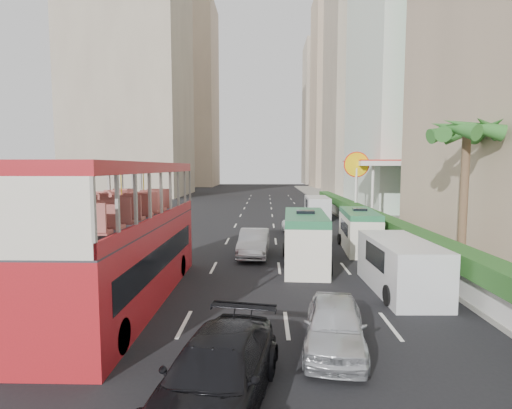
{
  "coord_description": "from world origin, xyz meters",
  "views": [
    {
      "loc": [
        -1.06,
        -13.99,
        4.9
      ],
      "look_at": [
        -1.5,
        4.0,
        3.2
      ],
      "focal_mm": 28.0,
      "sensor_mm": 36.0,
      "label": 1
    }
  ],
  "objects_px": {
    "panel_van_near": "(400,266)",
    "shell_station": "(386,190)",
    "panel_van_far": "(317,208)",
    "van_asset": "(299,235)",
    "double_decker_bus": "(128,233)",
    "car_silver_lane_b": "(334,349)",
    "minibus_far": "(359,230)",
    "car_silver_lane_a": "(254,256)",
    "palm_tree": "(464,201)",
    "car_black": "(217,408)",
    "minibus_near": "(305,240)"
  },
  "relations": [
    {
      "from": "car_silver_lane_b",
      "to": "minibus_far",
      "type": "bearing_deg",
      "value": 83.02
    },
    {
      "from": "minibus_far",
      "to": "palm_tree",
      "type": "bearing_deg",
      "value": -53.82
    },
    {
      "from": "car_black",
      "to": "panel_van_far",
      "type": "xyz_separation_m",
      "value": [
        5.9,
        30.41,
        1.02
      ]
    },
    {
      "from": "double_decker_bus",
      "to": "minibus_near",
      "type": "bearing_deg",
      "value": 38.92
    },
    {
      "from": "palm_tree",
      "to": "panel_van_near",
      "type": "bearing_deg",
      "value": -144.93
    },
    {
      "from": "van_asset",
      "to": "car_black",
      "type": "bearing_deg",
      "value": -105.8
    },
    {
      "from": "car_silver_lane_b",
      "to": "van_asset",
      "type": "bearing_deg",
      "value": 97.09
    },
    {
      "from": "panel_van_near",
      "to": "panel_van_far",
      "type": "relative_size",
      "value": 1.0
    },
    {
      "from": "car_silver_lane_b",
      "to": "double_decker_bus",
      "type": "bearing_deg",
      "value": 161.03
    },
    {
      "from": "palm_tree",
      "to": "van_asset",
      "type": "bearing_deg",
      "value": 121.52
    },
    {
      "from": "car_silver_lane_a",
      "to": "minibus_far",
      "type": "xyz_separation_m",
      "value": [
        6.16,
        1.72,
        1.17
      ]
    },
    {
      "from": "panel_van_far",
      "to": "palm_tree",
      "type": "xyz_separation_m",
      "value": [
        3.94,
        -20.09,
        2.36
      ]
    },
    {
      "from": "minibus_far",
      "to": "panel_van_near",
      "type": "bearing_deg",
      "value": -87.38
    },
    {
      "from": "car_silver_lane_a",
      "to": "palm_tree",
      "type": "relative_size",
      "value": 0.69
    },
    {
      "from": "car_black",
      "to": "panel_van_near",
      "type": "xyz_separation_m",
      "value": [
        6.27,
        7.81,
        1.02
      ]
    },
    {
      "from": "double_decker_bus",
      "to": "van_asset",
      "type": "relative_size",
      "value": 2.59
    },
    {
      "from": "minibus_far",
      "to": "shell_station",
      "type": "height_order",
      "value": "shell_station"
    },
    {
      "from": "panel_van_near",
      "to": "panel_van_far",
      "type": "bearing_deg",
      "value": 89.58
    },
    {
      "from": "car_silver_lane_b",
      "to": "minibus_far",
      "type": "relative_size",
      "value": 0.75
    },
    {
      "from": "double_decker_bus",
      "to": "van_asset",
      "type": "height_order",
      "value": "double_decker_bus"
    },
    {
      "from": "van_asset",
      "to": "car_silver_lane_b",
      "type": "bearing_deg",
      "value": -98.27
    },
    {
      "from": "double_decker_bus",
      "to": "shell_station",
      "type": "relative_size",
      "value": 1.38
    },
    {
      "from": "car_silver_lane_b",
      "to": "minibus_near",
      "type": "bearing_deg",
      "value": 98.18
    },
    {
      "from": "car_silver_lane_a",
      "to": "minibus_far",
      "type": "height_order",
      "value": "minibus_far"
    },
    {
      "from": "minibus_far",
      "to": "panel_van_near",
      "type": "distance_m",
      "value": 7.88
    },
    {
      "from": "car_black",
      "to": "minibus_near",
      "type": "distance_m",
      "value": 12.31
    },
    {
      "from": "van_asset",
      "to": "panel_van_near",
      "type": "distance_m",
      "value": 13.41
    },
    {
      "from": "minibus_far",
      "to": "double_decker_bus",
      "type": "bearing_deg",
      "value": -133.89
    },
    {
      "from": "car_silver_lane_b",
      "to": "shell_station",
      "type": "distance_m",
      "value": 28.26
    },
    {
      "from": "car_silver_lane_b",
      "to": "car_black",
      "type": "distance_m",
      "value": 3.95
    },
    {
      "from": "car_silver_lane_b",
      "to": "car_black",
      "type": "height_order",
      "value": "car_black"
    },
    {
      "from": "car_silver_lane_a",
      "to": "minibus_far",
      "type": "distance_m",
      "value": 6.5
    },
    {
      "from": "panel_van_near",
      "to": "shell_station",
      "type": "relative_size",
      "value": 0.64
    },
    {
      "from": "minibus_near",
      "to": "palm_tree",
      "type": "xyz_separation_m",
      "value": [
        6.9,
        -1.57,
        2.07
      ]
    },
    {
      "from": "double_decker_bus",
      "to": "minibus_near",
      "type": "height_order",
      "value": "double_decker_bus"
    },
    {
      "from": "van_asset",
      "to": "panel_van_far",
      "type": "distance_m",
      "value": 9.93
    },
    {
      "from": "shell_station",
      "to": "van_asset",
      "type": "bearing_deg",
      "value": -135.72
    },
    {
      "from": "minibus_far",
      "to": "panel_van_near",
      "type": "xyz_separation_m",
      "value": [
        -0.22,
        -7.87,
        -0.15
      ]
    },
    {
      "from": "car_black",
      "to": "van_asset",
      "type": "xyz_separation_m",
      "value": [
        3.37,
        20.86,
        0.0
      ]
    },
    {
      "from": "car_silver_lane_a",
      "to": "palm_tree",
      "type": "bearing_deg",
      "value": -18.28
    },
    {
      "from": "car_black",
      "to": "shell_station",
      "type": "bearing_deg",
      "value": 78.21
    },
    {
      "from": "panel_van_near",
      "to": "shell_station",
      "type": "distance_m",
      "value": 22.33
    },
    {
      "from": "van_asset",
      "to": "minibus_near",
      "type": "relative_size",
      "value": 0.72
    },
    {
      "from": "car_black",
      "to": "panel_van_near",
      "type": "bearing_deg",
      "value": 61.78
    },
    {
      "from": "panel_van_near",
      "to": "double_decker_bus",
      "type": "bearing_deg",
      "value": -173.04
    },
    {
      "from": "double_decker_bus",
      "to": "minibus_far",
      "type": "bearing_deg",
      "value": 41.87
    },
    {
      "from": "double_decker_bus",
      "to": "car_silver_lane_a",
      "type": "distance_m",
      "value": 9.13
    },
    {
      "from": "car_black",
      "to": "panel_van_far",
      "type": "relative_size",
      "value": 0.97
    },
    {
      "from": "car_silver_lane_a",
      "to": "panel_van_near",
      "type": "bearing_deg",
      "value": -43.31
    },
    {
      "from": "car_silver_lane_a",
      "to": "van_asset",
      "type": "distance_m",
      "value": 7.54
    }
  ]
}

